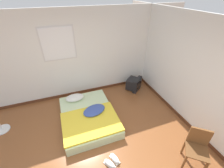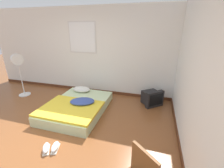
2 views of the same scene
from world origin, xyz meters
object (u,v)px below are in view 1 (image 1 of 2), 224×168
(crt_tv, at_px, (134,84))
(mattress_bed, at_px, (88,116))
(wooden_chair, at_px, (197,145))
(sneaker_pair, at_px, (112,161))

(crt_tv, bearing_deg, mattress_bed, -154.05)
(wooden_chair, xyz_separation_m, sneaker_pair, (-1.54, 0.50, -0.43))
(mattress_bed, distance_m, sneaker_pair, 1.34)
(mattress_bed, relative_size, crt_tv, 2.94)
(wooden_chair, bearing_deg, crt_tv, 88.55)
(crt_tv, distance_m, sneaker_pair, 2.73)
(mattress_bed, height_order, wooden_chair, wooden_chair)
(wooden_chair, relative_size, sneaker_pair, 2.38)
(mattress_bed, bearing_deg, wooden_chair, -46.36)
(crt_tv, height_order, sneaker_pair, crt_tv)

